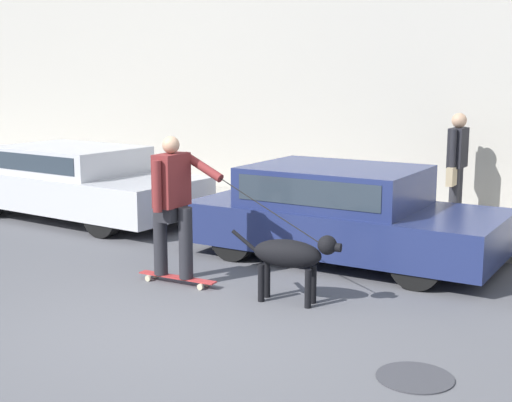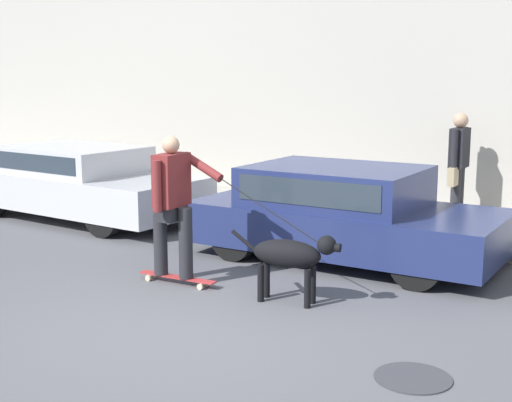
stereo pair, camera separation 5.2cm
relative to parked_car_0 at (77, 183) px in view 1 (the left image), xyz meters
name	(u,v)px [view 1 (the left image)]	position (x,y,z in m)	size (l,w,h in m)	color
ground_plane	(175,330)	(4.74, -3.23, -0.60)	(36.00, 36.00, 0.00)	#545459
back_wall	(428,48)	(4.74, 3.35, 2.20)	(32.00, 0.30, 5.60)	#ADA89E
sidewalk_curb	(392,224)	(4.74, 2.08, -0.52)	(30.00, 2.22, 0.15)	#A39E93
parked_car_0	(77,183)	(0.00, 0.00, 0.00)	(4.39, 1.89, 1.20)	black
parked_car_1	(343,214)	(4.89, 0.00, 0.00)	(4.00, 1.96, 1.21)	black
dog	(291,255)	(5.25, -1.94, -0.08)	(1.22, 0.42, 0.77)	black
skateboarder	(173,201)	(3.77, -2.06, 0.36)	(2.34, 0.65, 1.70)	beige
pedestrian_with_bag	(457,162)	(5.56, 2.53, 0.46)	(0.23, 0.71, 1.65)	#28282D
manhole_cover	(415,377)	(7.03, -3.03, -0.59)	(0.62, 0.62, 0.01)	#38383D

